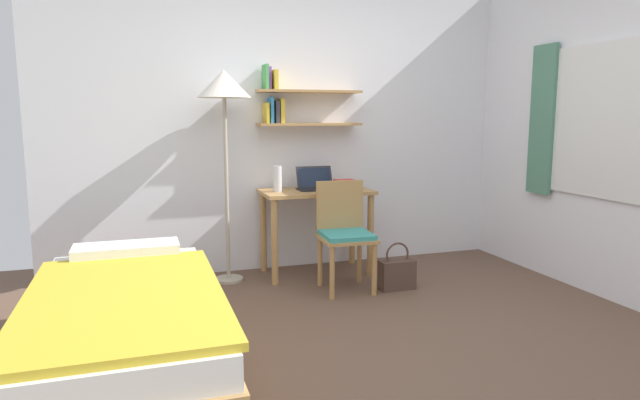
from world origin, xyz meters
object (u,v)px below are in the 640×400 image
standing_lamp (224,94)px  bed (127,329)px  handbag (397,273)px  desk (316,208)px  desk_chair (344,230)px  water_bottle (278,179)px  book_stack (347,184)px  laptop (316,184)px

standing_lamp → bed: bearing=-117.7°
bed → handbag: bed is taller
desk → desk_chair: 0.50m
bed → handbag: size_ratio=5.15×
desk → desk_chair: size_ratio=1.10×
standing_lamp → water_bottle: (0.43, -0.01, -0.71)m
desk_chair → book_stack: desk_chair is taller
desk_chair → water_bottle: water_bottle is taller
desk_chair → laptop: size_ratio=2.63×
desk → book_stack: book_stack is taller
bed → desk: 2.19m
laptop → book_stack: size_ratio=1.41×
water_bottle → book_stack: (0.64, 0.01, -0.07)m
desk_chair → water_bottle: size_ratio=3.93×
desk_chair → handbag: desk_chair is taller
water_bottle → book_stack: bearing=1.1°
bed → water_bottle: water_bottle is taller
bed → laptop: laptop is taller
standing_lamp → book_stack: bearing=0.1°
bed → desk_chair: 1.94m
standing_lamp → laptop: standing_lamp is taller
bed → laptop: (1.57, 1.53, 0.56)m
handbag → bed: bearing=-157.6°
standing_lamp → laptop: 1.10m
water_bottle → handbag: (0.82, -0.64, -0.73)m
handbag → desk: bearing=126.6°
standing_lamp → handbag: bearing=-27.6°
standing_lamp → water_bottle: bearing=-1.5°
laptop → book_stack: laptop is taller
book_stack → water_bottle: bearing=-178.9°
laptop → water_bottle: 0.36m
standing_lamp → laptop: (0.79, 0.03, -0.76)m
desk_chair → laptop: bearing=97.9°
book_stack → standing_lamp: bearing=-179.9°
bed → desk: (1.56, 1.49, 0.35)m
desk → standing_lamp: bearing=179.1°
desk_chair → handbag: 0.55m
desk → handbag: bearing=-53.4°
book_stack → desk: bearing=-177.4°
laptop → desk: bearing=-103.5°
desk_chair → water_bottle: 0.75m
desk → water_bottle: 0.43m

